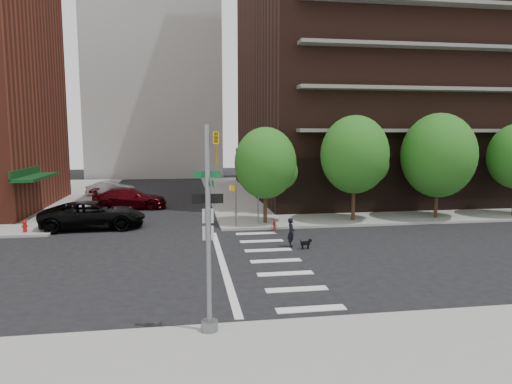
# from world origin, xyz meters

# --- Properties ---
(ground) EXTENTS (120.00, 120.00, 0.00)m
(ground) POSITION_xyz_m (0.00, 0.00, 0.00)
(ground) COLOR black
(ground) RESTS_ON ground
(sidewalk_ne) EXTENTS (39.00, 33.00, 0.15)m
(sidewalk_ne) POSITION_xyz_m (20.50, 23.50, 0.07)
(sidewalk_ne) COLOR gray
(sidewalk_ne) RESTS_ON ground
(crosswalk) EXTENTS (3.85, 13.00, 0.01)m
(crosswalk) POSITION_xyz_m (2.21, -0.00, 0.01)
(crosswalk) COLOR silver
(crosswalk) RESTS_ON ground
(tree_a) EXTENTS (4.00, 4.00, 5.90)m
(tree_a) POSITION_xyz_m (4.00, 8.50, 4.04)
(tree_a) COLOR #301E11
(tree_a) RESTS_ON sidewalk_ne
(tree_b) EXTENTS (4.50, 4.50, 6.65)m
(tree_b) POSITION_xyz_m (10.00, 8.50, 4.54)
(tree_b) COLOR #301E11
(tree_b) RESTS_ON sidewalk_ne
(tree_c) EXTENTS (5.00, 5.00, 6.80)m
(tree_c) POSITION_xyz_m (16.00, 8.50, 4.45)
(tree_c) COLOR #301E11
(tree_c) RESTS_ON sidewalk_ne
(traffic_signal) EXTENTS (0.90, 0.75, 6.00)m
(traffic_signal) POSITION_xyz_m (-0.47, -7.49, 2.70)
(traffic_signal) COLOR slate
(traffic_signal) RESTS_ON sidewalk_s
(pedestrian_signal) EXTENTS (2.18, 0.67, 2.60)m
(pedestrian_signal) POSITION_xyz_m (2.32, 7.92, 1.85)
(pedestrian_signal) COLOR slate
(pedestrian_signal) RESTS_ON sidewalk_ne
(fire_hydrant) EXTENTS (0.24, 0.24, 0.73)m
(fire_hydrant) POSITION_xyz_m (-10.50, 7.80, 0.55)
(fire_hydrant) COLOR #A50C0C
(fire_hydrant) RESTS_ON sidewalk_nw
(parked_car_black) EXTENTS (3.16, 6.39, 1.74)m
(parked_car_black) POSITION_xyz_m (-6.83, 9.00, 0.87)
(parked_car_black) COLOR black
(parked_car_black) RESTS_ON ground
(parked_car_maroon) EXTENTS (2.54, 5.85, 1.68)m
(parked_car_maroon) POSITION_xyz_m (-5.50, 16.57, 0.84)
(parked_car_maroon) COLOR #3B0409
(parked_car_maroon) RESTS_ON ground
(parked_car_silver) EXTENTS (1.64, 4.48, 1.47)m
(parked_car_silver) POSITION_xyz_m (-8.12, 24.45, 0.73)
(parked_car_silver) COLOR #B2B3B9
(parked_car_silver) RESTS_ON ground
(scooter) EXTENTS (0.78, 1.73, 0.88)m
(scooter) POSITION_xyz_m (4.24, 6.50, 0.44)
(scooter) COLOR #A02C32
(scooter) RESTS_ON ground
(dog_walker) EXTENTS (0.63, 0.48, 1.53)m
(dog_walker) POSITION_xyz_m (4.32, 2.52, 0.77)
(dog_walker) COLOR black
(dog_walker) RESTS_ON ground
(dog) EXTENTS (0.60, 0.24, 0.50)m
(dog) POSITION_xyz_m (4.98, 1.98, 0.31)
(dog) COLOR black
(dog) RESTS_ON ground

